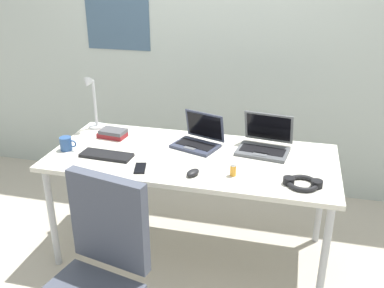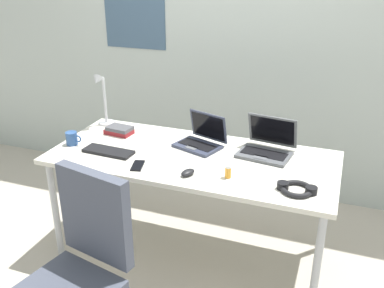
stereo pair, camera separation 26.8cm
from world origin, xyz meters
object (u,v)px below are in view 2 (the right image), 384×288
Objects in this scene: laptop_front_left at (201,140)px; pill_bottle at (228,171)px; external_keyboard at (108,151)px; coffee_mug at (72,138)px; computer_mouse at (188,173)px; book_stack at (119,130)px; desk_lamp at (102,100)px; headphones at (297,189)px; laptop_front_right at (267,147)px; cell_phone at (138,166)px.

pill_bottle is at bearing -51.54° from laptop_front_left.
coffee_mug is at bearing 176.11° from external_keyboard.
computer_mouse is 0.23m from pill_bottle.
book_stack is (-0.90, 0.37, -0.01)m from pill_bottle.
desk_lamp is 1.87× the size of headphones.
headphones is (0.68, -0.39, -0.03)m from laptop_front_left.
book_stack is at bearing 53.42° from coffee_mug.
coffee_mug is at bearing -161.41° from laptop_front_left.
external_keyboard is (-0.95, -0.34, -0.04)m from laptop_front_right.
external_keyboard is 4.18× the size of pill_bottle.
desk_lamp is 1.04m from computer_mouse.
external_keyboard is at bearing -6.61° from coffee_mug.
desk_lamp is 0.79m from cell_phone.
computer_mouse is at bearing -80.86° from laptop_front_left.
pill_bottle reaches higher than headphones.
headphones is 1.89× the size of coffee_mug.
laptop_front_left reaches higher than cell_phone.
laptop_front_right is 0.82m from cell_phone.
desk_lamp is 2.00× the size of book_stack.
cell_phone is at bearing -19.92° from external_keyboard.
external_keyboard is 1.65× the size of book_stack.
cell_phone is 0.58m from coffee_mug.
laptop_front_right is at bearing 120.51° from headphones.
coffee_mug reaches higher than external_keyboard.
laptop_front_left is at bearing 33.37° from external_keyboard.
cell_phone is at bearing -178.40° from headphones.
desk_lamp is 0.42m from coffee_mug.
external_keyboard is 0.29m from cell_phone.
laptop_front_right reaches higher than pill_bottle.
desk_lamp is 5.07× the size of pill_bottle.
external_keyboard is 0.81m from pill_bottle.
laptop_front_right is at bearing -3.94° from desk_lamp.
book_stack is at bearing -30.86° from desk_lamp.
book_stack is (-0.36, 0.42, 0.02)m from cell_phone.
laptop_front_left is 0.79m from headphones.
desk_lamp is 0.28m from book_stack.
desk_lamp reaches higher than coffee_mug.
pill_bottle is (0.81, -0.06, 0.03)m from external_keyboard.
laptop_front_left is 3.07× the size of coffee_mug.
computer_mouse is at bearing -129.06° from laptop_front_right.
pill_bottle is (-0.14, -0.40, -0.01)m from laptop_front_right.
external_keyboard reaches higher than cell_phone.
laptop_front_right is at bearing 18.47° from cell_phone.
book_stack is at bearing 171.22° from computer_mouse.
coffee_mug is at bearing -166.45° from computer_mouse.
cell_phone is 0.55m from book_stack.
cell_phone is at bearing -157.40° from computer_mouse.
coffee_mug is (-1.11, 0.09, 0.00)m from pill_bottle.
book_stack is at bearing 163.11° from headphones.
laptop_front_right is 4.50× the size of pill_bottle.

